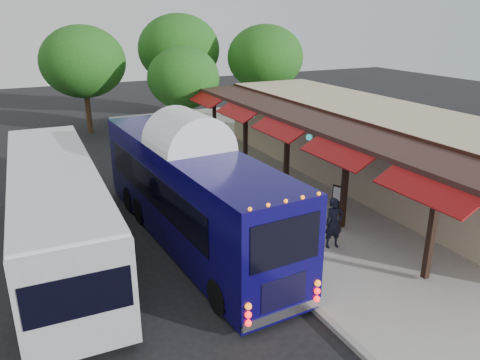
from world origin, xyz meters
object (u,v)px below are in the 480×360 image
coach_bus (190,188)px  ped_d (182,143)px  city_bus (57,208)px  ped_c (211,160)px  sign_board (339,195)px  ped_a (334,223)px  ped_b (282,229)px

coach_bus → ped_d: bearing=69.2°
city_bus → coach_bus: bearing=-8.3°
coach_bus → ped_c: size_ratio=7.45×
ped_d → sign_board: size_ratio=1.33×
ped_c → ped_d: 3.67m
ped_d → coach_bus: bearing=71.5°
coach_bus → city_bus: (-4.29, 0.72, -0.25)m
ped_d → sign_board: (2.86, -10.32, 0.01)m
city_bus → sign_board: 10.25m
ped_c → sign_board: bearing=106.6°
city_bus → ped_a: size_ratio=6.66×
ped_b → sign_board: bearing=-173.4°
ped_b → city_bus: bearing=-42.5°
ped_a → sign_board: ped_a is taller
city_bus → ped_c: bearing=35.8°
coach_bus → sign_board: bearing=-11.1°
ped_b → ped_d: (0.65, 11.90, 0.01)m
ped_a → ped_b: size_ratio=1.10×
city_bus → ped_a: 9.08m
ped_a → ped_b: (-1.70, 0.53, -0.08)m
ped_c → ped_d: size_ratio=0.96×
ped_a → coach_bus: bearing=154.1°
city_bus → ped_d: 11.45m
sign_board → city_bus: bearing=147.2°
ped_c → ped_d: (-0.24, 3.66, 0.03)m
ped_a → ped_d: ped_a is taller
ped_b → ped_d: ped_d is taller
ped_b → ped_a: bearing=145.2°
sign_board → coach_bus: bearing=148.0°
sign_board → ped_a: bearing=-155.1°
ped_a → sign_board: bearing=59.1°
ped_d → ped_a: bearing=93.6°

